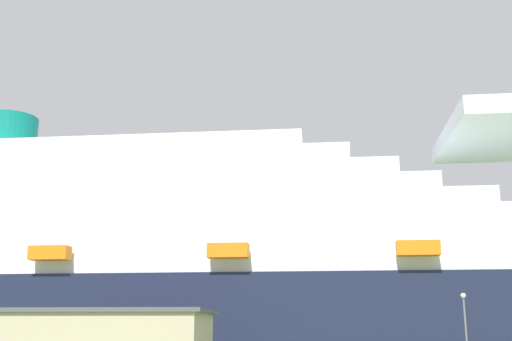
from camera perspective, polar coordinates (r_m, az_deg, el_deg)
The scene contains 3 objects.
cruise_ship at distance 146.81m, azimuth -8.62°, elevation -8.53°, with size 307.94×64.52×64.77m.
terminal_building at distance 101.83m, azimuth -16.28°, elevation -13.82°, with size 42.92×22.17×6.94m.
street_lamp at distance 74.55m, azimuth 18.24°, elevation -12.51°, with size 0.56×0.56×7.91m.
Camera 1 is at (4.94, -74.15, 4.04)m, focal length 44.59 mm.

